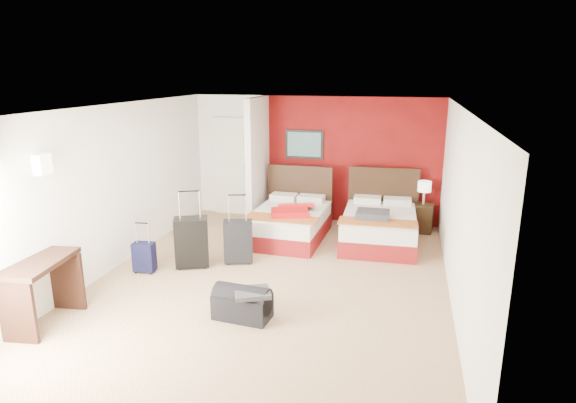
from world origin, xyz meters
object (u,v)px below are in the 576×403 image
(nightstand, at_px, (422,218))
(table_lamp, at_px, (424,193))
(bed_right, at_px, (379,229))
(suitcase_navy, at_px, (144,259))
(desk, at_px, (43,293))
(suitcase_black, at_px, (192,244))
(suitcase_charcoal, at_px, (238,243))
(duffel_bag, at_px, (242,305))
(red_suitcase_open, at_px, (293,209))
(bed_left, at_px, (289,225))

(nightstand, distance_m, table_lamp, 0.49)
(bed_right, bearing_deg, suitcase_navy, -148.99)
(desk, bearing_deg, bed_right, 39.32)
(bed_right, bearing_deg, desk, -135.44)
(suitcase_black, distance_m, suitcase_navy, 0.74)
(suitcase_charcoal, distance_m, duffel_bag, 1.84)
(desk, bearing_deg, red_suitcase_open, 52.00)
(red_suitcase_open, height_order, desk, desk)
(suitcase_black, relative_size, desk, 0.77)
(bed_right, relative_size, suitcase_navy, 4.11)
(table_lamp, height_order, suitcase_navy, table_lamp)
(bed_right, relative_size, desk, 1.83)
(bed_left, bearing_deg, suitcase_charcoal, -108.56)
(suitcase_navy, xyz_separation_m, duffel_bag, (1.91, -0.99, -0.05))
(desk, bearing_deg, suitcase_charcoal, 49.81)
(red_suitcase_open, relative_size, desk, 0.89)
(suitcase_charcoal, bearing_deg, nightstand, 21.29)
(suitcase_charcoal, bearing_deg, table_lamp, 21.29)
(suitcase_black, xyz_separation_m, suitcase_charcoal, (0.64, 0.34, -0.05))
(red_suitcase_open, bearing_deg, suitcase_charcoal, -134.15)
(suitcase_black, distance_m, duffel_bag, 1.90)
(red_suitcase_open, xyz_separation_m, table_lamp, (2.27, 1.10, 0.17))
(nightstand, bearing_deg, suitcase_navy, -137.22)
(table_lamp, bearing_deg, bed_right, -130.92)
(table_lamp, bearing_deg, duffel_bag, -118.87)
(suitcase_charcoal, relative_size, duffel_bag, 0.95)
(bed_right, bearing_deg, duffel_bag, -116.54)
(bed_left, height_order, table_lamp, table_lamp)
(suitcase_navy, bearing_deg, suitcase_charcoal, 24.50)
(red_suitcase_open, height_order, table_lamp, table_lamp)
(nightstand, bearing_deg, suitcase_charcoal, -134.65)
(nightstand, height_order, table_lamp, table_lamp)
(red_suitcase_open, xyz_separation_m, suitcase_black, (-1.25, -1.55, -0.21))
(suitcase_navy, height_order, duffel_bag, suitcase_navy)
(table_lamp, xyz_separation_m, suitcase_navy, (-4.13, -3.03, -0.54))
(suitcase_black, bearing_deg, duffel_bag, -69.11)
(bed_left, height_order, desk, desk)
(bed_right, bearing_deg, table_lamp, 47.44)
(suitcase_black, height_order, duffel_bag, suitcase_black)
(bed_left, bearing_deg, suitcase_navy, -128.50)
(bed_right, bearing_deg, bed_left, -177.00)
(nightstand, bearing_deg, bed_left, -150.59)
(bed_left, relative_size, table_lamp, 4.03)
(table_lamp, distance_m, desk, 6.53)
(bed_left, xyz_separation_m, desk, (-2.10, -3.74, 0.15))
(suitcase_black, bearing_deg, table_lamp, 14.46)
(nightstand, height_order, duffel_bag, nightstand)
(bed_right, xyz_separation_m, desk, (-3.71, -3.87, 0.14))
(bed_left, relative_size, red_suitcase_open, 2.00)
(red_suitcase_open, distance_m, suitcase_black, 2.00)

